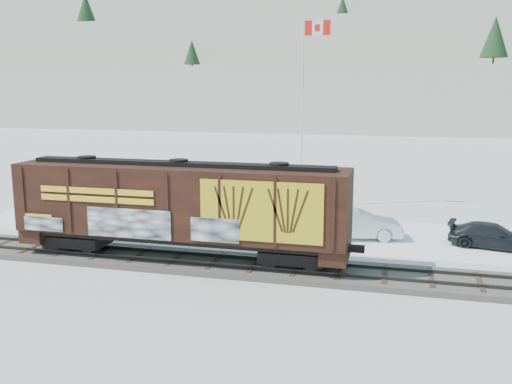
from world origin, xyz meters
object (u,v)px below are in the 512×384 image
(hopper_railcar, at_px, (180,204))
(car_silver, at_px, (101,212))
(flagpole, at_px, (303,138))
(car_white, at_px, (356,224))
(car_dark, at_px, (492,236))

(hopper_railcar, distance_m, car_silver, 9.77)
(flagpole, xyz_separation_m, car_silver, (-11.05, -8.96, -4.09))
(car_silver, distance_m, car_white, 15.57)
(car_silver, bearing_deg, flagpole, -49.74)
(car_white, height_order, car_dark, car_white)
(flagpole, bearing_deg, hopper_railcar, -103.20)
(hopper_railcar, xyz_separation_m, car_white, (7.94, 6.78, -2.12))
(hopper_railcar, height_order, car_dark, hopper_railcar)
(car_white, distance_m, car_dark, 7.21)
(hopper_railcar, relative_size, car_silver, 3.22)
(car_dark, bearing_deg, flagpole, 67.40)
(car_white, bearing_deg, car_silver, 81.91)
(hopper_railcar, bearing_deg, flagpole, 76.80)
(car_silver, distance_m, car_dark, 22.77)
(hopper_railcar, distance_m, flagpole, 15.26)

